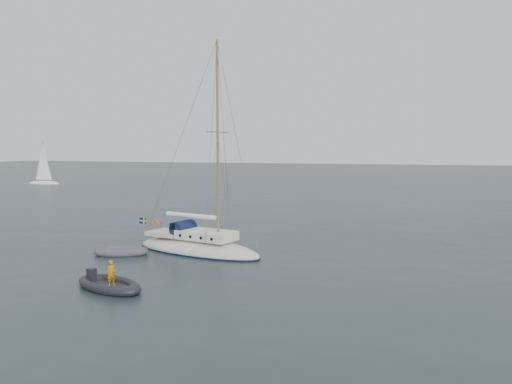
% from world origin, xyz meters
% --- Properties ---
extents(ground, '(300.00, 300.00, 0.00)m').
position_xyz_m(ground, '(0.00, 0.00, 0.00)').
color(ground, black).
rests_on(ground, ground).
extents(sailboat, '(8.85, 2.65, 12.60)m').
position_xyz_m(sailboat, '(-3.69, -0.97, 0.95)').
color(sailboat, beige).
rests_on(sailboat, ground).
extents(dinghy, '(3.10, 1.40, 0.45)m').
position_xyz_m(dinghy, '(-7.63, -2.83, 0.20)').
color(dinghy, '#4E4F53').
rests_on(dinghy, ground).
extents(rib, '(3.75, 1.71, 1.33)m').
position_xyz_m(rib, '(-4.40, -9.02, 0.22)').
color(rib, black).
rests_on(rib, ground).
extents(distant_yacht_a, '(5.65, 3.01, 7.49)m').
position_xyz_m(distant_yacht_a, '(-49.50, 41.09, 3.20)').
color(distant_yacht_a, white).
rests_on(distant_yacht_a, ground).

